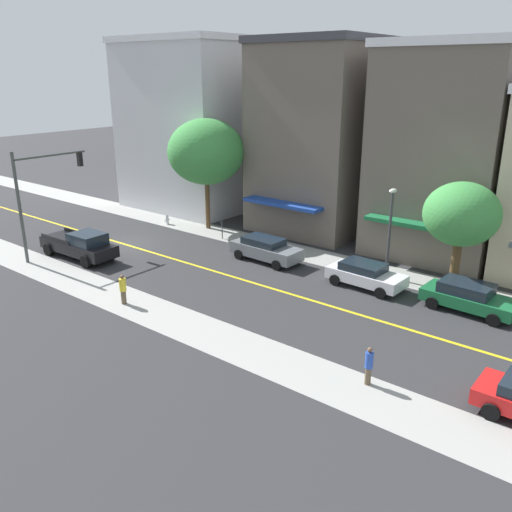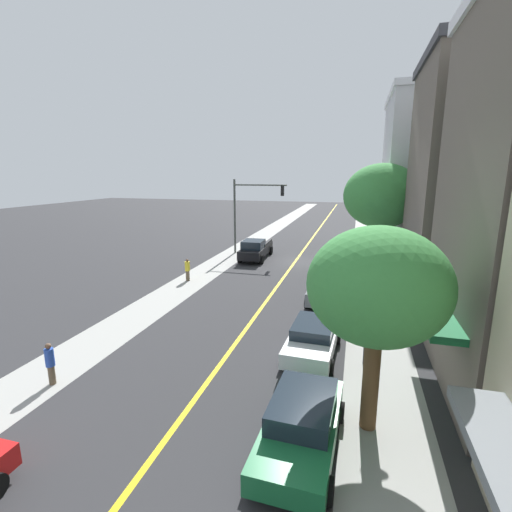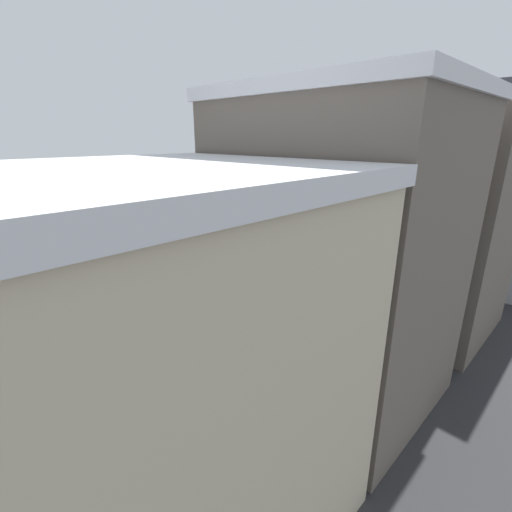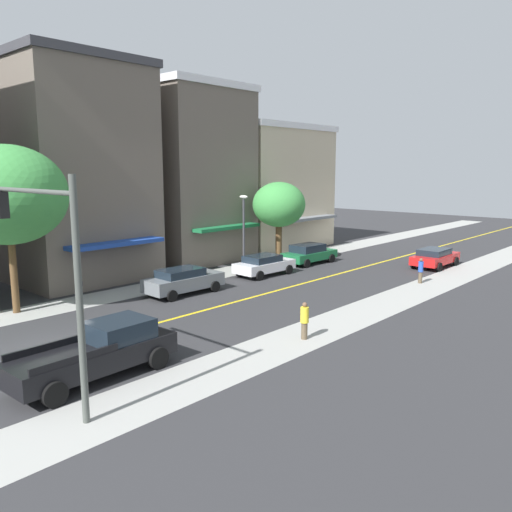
# 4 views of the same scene
# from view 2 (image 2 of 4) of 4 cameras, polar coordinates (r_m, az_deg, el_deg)

# --- Properties ---
(ground_plane) EXTENTS (140.00, 140.00, 0.00)m
(ground_plane) POSITION_cam_2_polar(r_m,az_deg,el_deg) (32.44, 6.08, -0.82)
(ground_plane) COLOR #2D2D30
(sidewalk_left) EXTENTS (2.74, 126.00, 0.01)m
(sidewalk_left) POSITION_cam_2_polar(r_m,az_deg,el_deg) (32.08, 17.04, -1.46)
(sidewalk_left) COLOR #9E9E99
(sidewalk_left) RESTS_ON ground
(sidewalk_right) EXTENTS (2.74, 126.00, 0.01)m
(sidewalk_right) POSITION_cam_2_polar(r_m,az_deg,el_deg) (33.94, -4.27, -0.18)
(sidewalk_right) COLOR #9E9E99
(sidewalk_right) RESTS_ON ground
(road_centerline_stripe) EXTENTS (0.20, 126.00, 0.00)m
(road_centerline_stripe) POSITION_cam_2_polar(r_m,az_deg,el_deg) (32.44, 6.08, -0.82)
(road_centerline_stripe) COLOR yellow
(road_centerline_stripe) RESTS_ON ground
(tan_rowhouse) EXTENTS (11.39, 11.17, 14.17)m
(tan_rowhouse) POSITION_cam_2_polar(r_m,az_deg,el_deg) (36.53, 28.01, 10.54)
(tan_rowhouse) COLOR silver
(tan_rowhouse) RESTS_ON ground
(brick_apartment_block) EXTENTS (10.60, 8.35, 13.78)m
(brick_apartment_block) POSITION_cam_2_polar(r_m,az_deg,el_deg) (24.48, 34.15, 9.08)
(brick_apartment_block) COLOR #665B51
(brick_apartment_block) RESTS_ON ground
(street_tree_left_near) EXTENTS (5.67, 5.67, 8.26)m
(street_tree_left_near) POSITION_cam_2_polar(r_m,az_deg,el_deg) (29.72, 18.80, 8.76)
(street_tree_left_near) COLOR brown
(street_tree_left_near) RESTS_ON ground
(street_tree_right_corner) EXTENTS (3.94, 3.94, 6.13)m
(street_tree_right_corner) POSITION_cam_2_polar(r_m,az_deg,el_deg) (10.84, 18.24, -4.56)
(street_tree_right_corner) COLOR brown
(street_tree_right_corner) RESTS_ON ground
(fire_hydrant) EXTENTS (0.44, 0.24, 0.79)m
(fire_hydrant) POSITION_cam_2_polar(r_m,az_deg,el_deg) (33.68, 15.78, -0.06)
(fire_hydrant) COLOR silver
(fire_hydrant) RESTS_ON ground
(parking_meter) EXTENTS (0.12, 0.18, 1.36)m
(parking_meter) POSITION_cam_2_polar(r_m,az_deg,el_deg) (27.68, 15.44, -1.65)
(parking_meter) COLOR #4C4C51
(parking_meter) RESTS_ON ground
(traffic_light_mast) EXTENTS (5.06, 0.32, 6.97)m
(traffic_light_mast) POSITION_cam_2_polar(r_m,az_deg,el_deg) (34.71, -1.01, 7.84)
(traffic_light_mast) COLOR #474C47
(traffic_light_mast) RESTS_ON ground
(street_lamp) EXTENTS (0.70, 0.36, 5.29)m
(street_lamp) POSITION_cam_2_polar(r_m,az_deg,el_deg) (14.84, 17.16, -4.13)
(street_lamp) COLOR #38383D
(street_lamp) RESTS_ON ground
(grey_sedan_left_curb) EXTENTS (2.14, 4.74, 1.50)m
(grey_sedan_left_curb) POSITION_cam_2_polar(r_m,az_deg,el_deg) (22.60, 10.81, -4.85)
(grey_sedan_left_curb) COLOR slate
(grey_sedan_left_curb) RESTS_ON ground
(green_sedan_left_curb) EXTENTS (2.25, 4.65, 1.48)m
(green_sedan_left_curb) POSITION_cam_2_polar(r_m,az_deg,el_deg) (11.26, 7.05, -24.12)
(green_sedan_left_curb) COLOR #196638
(green_sedan_left_curb) RESTS_ON ground
(white_sedan_left_curb) EXTENTS (2.21, 4.40, 1.39)m
(white_sedan_left_curb) POSITION_cam_2_polar(r_m,az_deg,el_deg) (16.08, 8.75, -12.36)
(white_sedan_left_curb) COLOR silver
(white_sedan_left_curb) RESTS_ON ground
(black_pickup_truck) EXTENTS (2.32, 5.86, 1.83)m
(black_pickup_truck) POSITION_cam_2_polar(r_m,az_deg,el_deg) (32.99, -0.07, 1.09)
(black_pickup_truck) COLOR black
(black_pickup_truck) RESTS_ON ground
(pedestrian_blue_shirt) EXTENTS (0.31, 0.31, 1.59)m
(pedestrian_blue_shirt) POSITION_cam_2_polar(r_m,az_deg,el_deg) (15.70, -29.13, -14.17)
(pedestrian_blue_shirt) COLOR brown
(pedestrian_blue_shirt) RESTS_ON ground
(pedestrian_yellow_shirt) EXTENTS (0.35, 0.35, 1.60)m
(pedestrian_yellow_shirt) POSITION_cam_2_polar(r_m,az_deg,el_deg) (26.74, -10.51, -2.02)
(pedestrian_yellow_shirt) COLOR brown
(pedestrian_yellow_shirt) RESTS_ON ground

